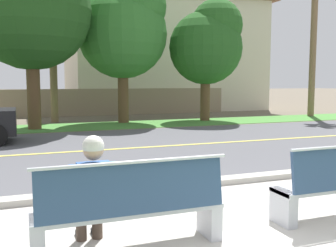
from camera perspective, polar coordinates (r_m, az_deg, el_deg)
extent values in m
plane|color=#665B4C|center=(12.08, -8.30, -2.52)|extent=(140.00, 140.00, 0.00)
cube|color=#B7B2A8|center=(5.12, 10.82, -14.51)|extent=(44.00, 3.60, 0.01)
cube|color=#ADA89E|center=(6.76, 2.10, -8.84)|extent=(44.00, 0.30, 0.11)
cube|color=#515156|center=(10.64, -6.57, -3.64)|extent=(52.00, 8.00, 0.01)
cube|color=#E0CC4C|center=(10.64, -6.57, -3.62)|extent=(48.00, 0.14, 0.01)
cube|color=#478438|center=(16.10, -11.44, -0.40)|extent=(48.00, 2.80, 0.02)
cube|color=silver|center=(4.29, -18.36, -15.74)|extent=(0.14, 0.40, 0.45)
cube|color=silver|center=(4.74, 5.95, -13.34)|extent=(0.14, 0.40, 0.45)
cube|color=silver|center=(4.35, -5.56, -12.34)|extent=(2.04, 0.44, 0.05)
cube|color=navy|center=(4.09, -4.88, -9.37)|extent=(1.96, 0.12, 0.52)
cylinder|color=silver|center=(4.02, -4.87, -5.56)|extent=(2.04, 0.04, 0.04)
cube|color=silver|center=(5.26, 16.26, -11.56)|extent=(0.14, 0.40, 0.45)
cylinder|color=#47382D|center=(4.42, -12.13, -11.01)|extent=(0.15, 0.42, 0.15)
cylinder|color=#47382D|center=(4.45, -9.79, -10.85)|extent=(0.15, 0.42, 0.15)
cylinder|color=#47382D|center=(4.69, -12.40, -13.80)|extent=(0.12, 0.12, 0.43)
cube|color=black|center=(4.83, -12.49, -15.49)|extent=(0.09, 0.24, 0.07)
cylinder|color=#47382D|center=(4.72, -10.17, -13.63)|extent=(0.12, 0.12, 0.43)
cube|color=black|center=(4.85, -10.31, -15.33)|extent=(0.09, 0.24, 0.07)
cube|color=#33599E|center=(4.20, -10.57, -9.06)|extent=(0.34, 0.20, 0.52)
cylinder|color=#33599E|center=(4.18, -13.56, -8.90)|extent=(0.09, 0.09, 0.46)
cylinder|color=#33599E|center=(4.25, -7.73, -8.53)|extent=(0.09, 0.09, 0.46)
sphere|color=tan|center=(4.12, -10.70, -3.78)|extent=(0.21, 0.21, 0.21)
sphere|color=beige|center=(4.11, -10.71, -3.23)|extent=(0.22, 0.22, 0.22)
cylinder|color=brown|center=(15.62, -18.78, 4.24)|extent=(0.49, 0.49, 2.75)
sphere|color=#1E4719|center=(15.82, -19.17, 15.26)|extent=(4.40, 4.40, 4.40)
cylinder|color=brown|center=(17.23, -6.47, 4.05)|extent=(0.46, 0.46, 2.38)
sphere|color=#2D6B28|center=(17.34, -6.57, 12.74)|extent=(3.81, 3.81, 3.81)
sphere|color=#2D6B28|center=(17.36, -4.79, 16.57)|extent=(2.67, 2.67, 2.67)
cylinder|color=brown|center=(18.14, 5.36, 3.66)|extent=(0.43, 0.43, 2.06)
sphere|color=#23561E|center=(18.19, 5.44, 10.81)|extent=(3.30, 3.30, 3.30)
sphere|color=#23561E|center=(18.26, 7.02, 13.89)|extent=(2.31, 2.31, 2.31)
cylinder|color=brown|center=(21.77, 20.24, 12.21)|extent=(0.32, 0.32, 8.50)
cylinder|color=brown|center=(18.20, -16.40, 14.55)|extent=(0.32, 0.32, 9.09)
cube|color=gray|center=(21.34, -8.16, 3.10)|extent=(13.00, 0.36, 1.40)
cube|color=beige|center=(25.58, -0.67, 9.54)|extent=(11.68, 6.40, 6.65)
cube|color=#232833|center=(21.73, -4.35, 11.01)|extent=(1.10, 0.06, 1.30)
cube|color=#232833|center=(23.74, 8.13, 10.55)|extent=(1.10, 0.06, 1.30)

